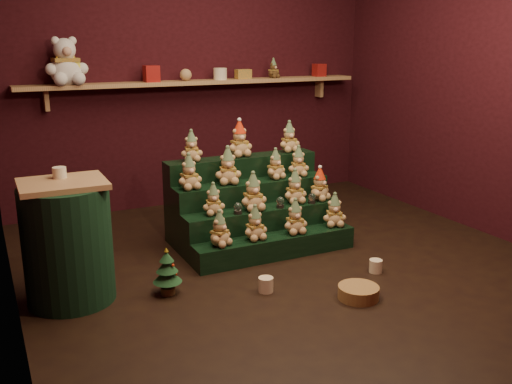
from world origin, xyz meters
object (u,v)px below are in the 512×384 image
side_table (68,243)px  mug_left (266,285)px  riser_tier_front (275,246)px  mini_christmas_tree (167,271)px  wicker_basket (358,292)px  white_bear (65,55)px  snow_globe_a (238,208)px  brown_bear (273,68)px  snow_globe_b (280,202)px  snow_globe_c (312,198)px  mug_right (376,266)px

side_table → mug_left: (1.25, -0.47, -0.36)m
riser_tier_front → mug_left: size_ratio=13.12×
mini_christmas_tree → wicker_basket: (1.16, -0.65, -0.12)m
side_table → white_bear: size_ratio=1.54×
snow_globe_a → brown_bear: bearing=53.8°
riser_tier_front → snow_globe_b: snow_globe_b is taller
snow_globe_a → white_bear: 2.20m
snow_globe_c → side_table: (-2.07, -0.25, 0.01)m
mini_christmas_tree → brown_bear: brown_bear is taller
snow_globe_a → snow_globe_c: 0.70m
mini_christmas_tree → snow_globe_b: bearing=21.7°
white_bear → snow_globe_b: bearing=-51.9°
snow_globe_a → mini_christmas_tree: 0.91m
side_table → snow_globe_c: bearing=7.2°
mini_christmas_tree → mug_right: 1.59m
wicker_basket → snow_globe_c: bearing=75.2°
snow_globe_b → wicker_basket: size_ratio=0.33×
snow_globe_a → snow_globe_b: 0.39m
mug_right → riser_tier_front: bearing=130.8°
mini_christmas_tree → brown_bear: (1.88, 2.00, 1.25)m
white_bear → mug_left: bearing=-72.5°
snow_globe_b → side_table: (-1.75, -0.25, 0.01)m
snow_globe_a → side_table: side_table is taller
side_table → mini_christmas_tree: side_table is taller
snow_globe_a → mug_left: (-0.11, -0.72, -0.35)m
snow_globe_a → side_table: size_ratio=0.11×
wicker_basket → mini_christmas_tree: bearing=150.7°
snow_globe_b → snow_globe_c: snow_globe_b is taller
mug_right → snow_globe_c: bearing=97.3°
riser_tier_front → white_bear: (-1.29, 1.70, 1.50)m
snow_globe_c → brown_bear: brown_bear is taller
riser_tier_front → snow_globe_a: bearing=148.7°
snow_globe_c → mug_left: 1.15m
white_bear → side_table: bearing=-105.1°
mug_right → side_table: bearing=166.2°
riser_tier_front → mug_left: (-0.38, -0.56, -0.04)m
mug_right → snow_globe_a: bearing=135.6°
riser_tier_front → white_bear: size_ratio=2.57×
mini_christmas_tree → mug_right: size_ratio=3.47×
mug_left → side_table: bearing=159.3°
snow_globe_a → wicker_basket: size_ratio=0.33×
snow_globe_b → brown_bear: bearing=64.4°
riser_tier_front → mug_right: size_ratio=14.01×
wicker_basket → white_bear: (-1.44, 2.65, 1.55)m
side_table → snow_globe_a: bearing=10.7°
riser_tier_front → wicker_basket: 0.95m
snow_globe_b → white_bear: bearing=132.5°
side_table → white_bear: (0.34, 1.80, 1.18)m
mug_right → white_bear: (-1.83, 2.33, 1.54)m
snow_globe_a → mini_christmas_tree: (-0.75, -0.45, -0.24)m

